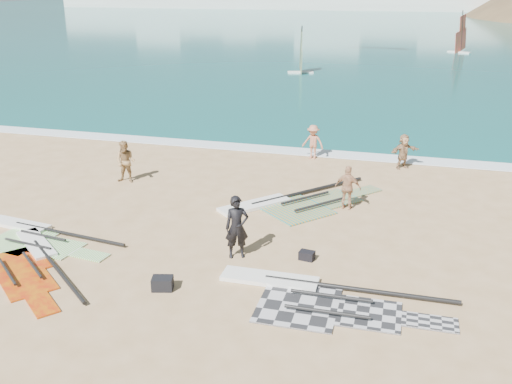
% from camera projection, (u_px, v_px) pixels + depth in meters
% --- Properties ---
extents(ground, '(300.00, 300.00, 0.00)m').
position_uv_depth(ground, '(253.00, 280.00, 15.40)').
color(ground, tan).
rests_on(ground, ground).
extents(sea, '(300.00, 240.00, 0.06)m').
position_uv_depth(sea, '(403.00, 15.00, 134.74)').
color(sea, '#0B534E').
rests_on(sea, ground).
extents(surf_line, '(300.00, 1.20, 0.04)m').
position_uv_depth(surf_line, '(324.00, 154.00, 26.52)').
color(surf_line, white).
rests_on(surf_line, ground).
extents(rig_grey, '(6.20, 2.43, 0.20)m').
position_uv_depth(rig_grey, '(312.00, 295.00, 14.55)').
color(rig_grey, '#262629').
rests_on(rig_grey, ground).
extents(rig_green, '(5.25, 2.40, 0.20)m').
position_uv_depth(rig_green, '(34.00, 235.00, 17.96)').
color(rig_green, '#56C42A').
rests_on(rig_green, ground).
extents(rig_orange, '(5.49, 5.28, 0.21)m').
position_uv_depth(rig_orange, '(293.00, 203.00, 20.62)').
color(rig_orange, orange).
rests_on(rig_orange, ground).
extents(rig_red, '(4.45, 4.46, 0.20)m').
position_uv_depth(rig_red, '(31.00, 261.00, 16.30)').
color(rig_red, '#B8030E').
rests_on(rig_red, ground).
extents(gear_bag_near, '(0.62, 0.51, 0.34)m').
position_uv_depth(gear_bag_near, '(162.00, 283.00, 14.87)').
color(gear_bag_near, black).
rests_on(gear_bag_near, ground).
extents(gear_bag_far, '(0.47, 0.36, 0.26)m').
position_uv_depth(gear_bag_far, '(307.00, 255.00, 16.48)').
color(gear_bag_far, black).
rests_on(gear_bag_far, ground).
extents(person_wetsuit, '(0.81, 0.69, 1.88)m').
position_uv_depth(person_wetsuit, '(237.00, 227.00, 16.37)').
color(person_wetsuit, black).
rests_on(person_wetsuit, ground).
extents(beachgoer_left, '(0.86, 0.70, 1.69)m').
position_uv_depth(beachgoer_left, '(126.00, 162.00, 22.59)').
color(beachgoer_left, '#9E7B4E').
rests_on(beachgoer_left, ground).
extents(beachgoer_mid, '(1.09, 0.75, 1.55)m').
position_uv_depth(beachgoer_mid, '(313.00, 142.00, 25.63)').
color(beachgoer_mid, '#B77256').
rests_on(beachgoer_mid, ground).
extents(beachgoer_back, '(0.96, 0.47, 1.58)m').
position_uv_depth(beachgoer_back, '(348.00, 188.00, 19.93)').
color(beachgoer_back, tan).
rests_on(beachgoer_back, ground).
extents(beachgoer_right, '(1.37, 1.23, 1.51)m').
position_uv_depth(beachgoer_right, '(403.00, 151.00, 24.29)').
color(beachgoer_right, '#A37C58').
rests_on(beachgoer_right, ground).
extents(windsurfer_left, '(2.31, 2.64, 4.05)m').
position_uv_depth(windsurfer_left, '(301.00, 59.00, 49.21)').
color(windsurfer_left, white).
rests_on(windsurfer_left, ground).
extents(windsurfer_centre, '(2.59, 2.80, 4.61)m').
position_uv_depth(windsurfer_centre, '(461.00, 41.00, 62.96)').
color(windsurfer_centre, white).
rests_on(windsurfer_centre, ground).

